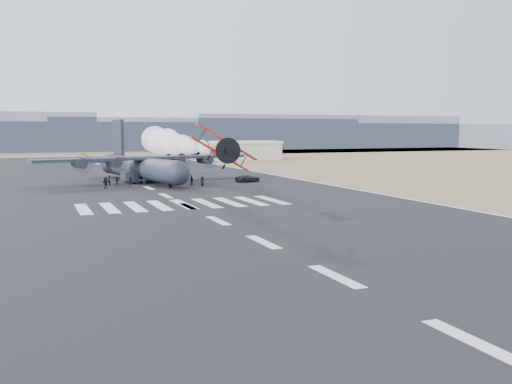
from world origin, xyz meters
TOP-DOWN VIEW (x-y plane):
  - ground at (0.00, 0.00)m, footprint 500.00×500.00m
  - scrub_far at (0.00, 230.00)m, footprint 500.00×80.00m
  - runway_markings at (0.00, 60.00)m, footprint 60.00×260.00m
  - ridge_seg_d at (0.00, 260.00)m, footprint 150.00×50.00m
  - ridge_seg_e at (65.00, 260.00)m, footprint 150.00×50.00m
  - ridge_seg_f at (130.00, 260.00)m, footprint 150.00×50.00m
  - ridge_seg_g at (195.00, 260.00)m, footprint 150.00×50.00m
  - hangar_right at (46.00, 150.00)m, footprint 20.50×12.50m
  - aerobatic_biplane at (-1.55, 30.15)m, footprint 5.50×5.66m
  - smoke_trail at (-0.42, 57.94)m, footprint 3.97×34.07m
  - transport_aircraft at (0.77, 82.73)m, footprint 38.74×31.70m
  - support_vehicle at (18.56, 76.06)m, footprint 4.90×3.02m
  - crew_a at (-5.40, 78.20)m, footprint 0.73×0.78m
  - crew_b at (-2.50, 74.81)m, footprint 0.85×0.63m
  - crew_c at (5.18, 79.14)m, footprint 1.30×1.00m
  - crew_d at (7.53, 73.66)m, footprint 0.75×1.10m
  - crew_e at (8.97, 72.21)m, footprint 0.89×0.87m
  - crew_f at (-6.50, 73.66)m, footprint 1.64×1.54m
  - crew_g at (-0.01, 75.74)m, footprint 0.66×0.71m
  - crew_h at (-4.39, 76.80)m, footprint 0.80×0.55m

SIDE VIEW (x-z plane):
  - ground at x=0.00m, z-range 0.00..0.00m
  - scrub_far at x=0.00m, z-range 0.00..0.00m
  - runway_markings at x=0.00m, z-range 0.00..0.01m
  - support_vehicle at x=18.56m, z-range 0.00..1.27m
  - crew_h at x=-4.39m, z-range 0.00..1.55m
  - crew_b at x=-2.50m, z-range 0.00..1.57m
  - crew_g at x=-0.01m, z-range 0.00..1.58m
  - crew_e at x=8.97m, z-range 0.00..1.58m
  - crew_a at x=-5.40m, z-range 0.00..1.71m
  - crew_d at x=7.53m, z-range 0.00..1.72m
  - crew_c at x=5.18m, z-range 0.00..1.82m
  - crew_f at x=-6.50m, z-range 0.00..1.83m
  - transport_aircraft at x=0.77m, z-range -2.72..8.52m
  - hangar_right at x=46.00m, z-range 0.06..5.96m
  - ridge_seg_d at x=0.00m, z-range 0.00..13.00m
  - ridge_seg_g at x=195.00m, z-range 0.00..13.00m
  - aerobatic_biplane at x=-1.55m, z-range 5.16..9.67m
  - ridge_seg_e at x=65.00m, z-range 0.00..15.00m
  - smoke_trail at x=-0.42m, z-range 5.67..9.64m
  - ridge_seg_f at x=130.00m, z-range 0.00..17.00m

